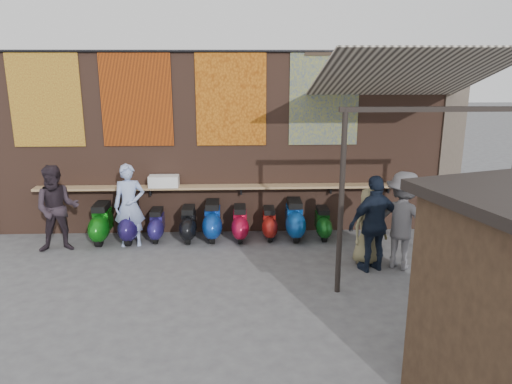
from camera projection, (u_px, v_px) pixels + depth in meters
ground at (215, 278)px, 9.01m from camera, size 70.00×70.00×0.00m
brick_wall at (218, 144)px, 11.08m from camera, size 10.00×0.40×4.00m
pier_right at (448, 142)px, 11.28m from camera, size 0.50×0.50×4.00m
eating_counter at (218, 187)px, 10.96m from camera, size 8.00×0.32×0.05m
shelf_box at (164, 181)px, 10.85m from camera, size 0.64×0.31×0.25m
tapestry_redgold at (45, 99)px, 10.47m from camera, size 1.50×0.02×2.00m
tapestry_sun at (136, 99)px, 10.55m from camera, size 1.50×0.02×2.00m
tapestry_orange at (231, 99)px, 10.62m from camera, size 1.50×0.02×2.00m
tapestry_multi at (324, 99)px, 10.69m from camera, size 1.50×0.02×2.00m
hang_rail at (216, 51)px, 10.34m from camera, size 9.50×0.06×0.06m
scooter_stool_0 at (102, 223)px, 10.69m from camera, size 0.39×0.88×0.83m
scooter_stool_1 at (130, 223)px, 10.73m from camera, size 0.39×0.86×0.82m
scooter_stool_2 at (157, 225)px, 10.82m from camera, size 0.32×0.71×0.67m
scooter_stool_3 at (189, 224)px, 10.79m from camera, size 0.35×0.77×0.73m
scooter_stool_4 at (213, 221)px, 10.85m from camera, size 0.39×0.87×0.83m
scooter_stool_5 at (240, 223)px, 10.84m from camera, size 0.35×0.77×0.73m
scooter_stool_6 at (269, 223)px, 10.93m from camera, size 0.32×0.71×0.67m
scooter_stool_7 at (295, 220)px, 10.90m from camera, size 0.40×0.89×0.85m
scooter_stool_8 at (323, 223)px, 10.92m from camera, size 0.32×0.72×0.68m
diner_left at (130, 206)px, 10.37m from camera, size 0.69×0.50×1.75m
diner_right at (57, 209)px, 10.08m from camera, size 0.99×0.84×1.80m
shopper_navy at (375, 224)px, 9.14m from camera, size 1.15×0.76×1.82m
shopper_grey at (403, 221)px, 9.24m from camera, size 1.38×1.22×1.86m
shopper_tan at (369, 226)px, 9.46m from camera, size 0.87×0.74×1.51m
stall_sign at (491, 237)px, 5.96m from camera, size 1.16×0.40×0.50m
stall_shelf at (482, 304)px, 6.20m from camera, size 1.83×0.66×0.06m
awning_canvas at (406, 75)px, 9.07m from camera, size 3.20×3.28×0.97m
awning_ledger at (382, 53)px, 10.50m from camera, size 3.30×0.08×0.12m
awning_header at (435, 109)px, 7.75m from camera, size 3.00×0.08×0.08m
awning_post_left at (341, 204)px, 8.10m from camera, size 0.09×0.09×3.10m
awning_post_right at (510, 203)px, 8.20m from camera, size 0.09×0.09×3.10m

